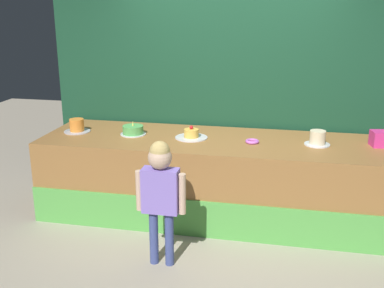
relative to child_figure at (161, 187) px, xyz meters
The scene contains 10 objects.
ground_plane 1.00m from the child_figure, 56.81° to the left, with size 12.00×12.00×0.00m, color #ADA38E.
stage_platform 1.20m from the child_figure, 71.55° to the left, with size 3.86×1.11×0.87m.
curtain_backdrop 1.95m from the child_figure, 78.14° to the left, with size 4.25×0.08×3.02m, color #19472D.
child_figure is the anchor object (origin of this frame).
pink_box 2.36m from the child_figure, 31.13° to the left, with size 0.26×0.17×0.16m, color #E7358F.
donut 1.28m from the child_figure, 56.70° to the left, with size 0.14×0.14×0.03m, color #CC66D8.
cake_far_left 1.69m from the child_figure, 139.20° to the left, with size 0.29×0.29×0.15m.
cake_center_left 1.29m from the child_figure, 118.92° to the left, with size 0.28×0.28×0.15m.
cake_center_right 1.13m from the child_figure, 87.96° to the left, with size 0.35×0.35×0.14m.
cake_far_right 1.77m from the child_figure, 39.79° to the left, with size 0.26×0.26×0.15m.
Camera 1 is at (0.64, -4.12, 2.26)m, focal length 43.23 mm.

